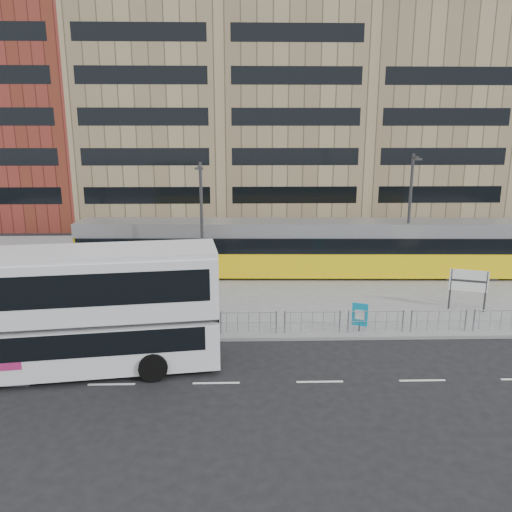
{
  "coord_description": "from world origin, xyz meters",
  "views": [
    {
      "loc": [
        -0.92,
        -21.45,
        9.33
      ],
      "look_at": [
        -0.21,
        6.0,
        2.56
      ],
      "focal_mm": 35.0,
      "sensor_mm": 36.0,
      "label": 1
    }
  ],
  "objects_px": {
    "pedestrian": "(209,295)",
    "traffic_light_west": "(191,294)",
    "station_sign": "(469,283)",
    "double_decker_bus": "(58,308)",
    "tram": "(315,248)",
    "lamp_post_east": "(410,212)",
    "lamp_post_west": "(202,224)",
    "ad_panel": "(360,315)"
  },
  "relations": [
    {
      "from": "pedestrian",
      "to": "traffic_light_west",
      "type": "distance_m",
      "value": 3.61
    },
    {
      "from": "tram",
      "to": "pedestrian",
      "type": "height_order",
      "value": "tram"
    },
    {
      "from": "station_sign",
      "to": "lamp_post_west",
      "type": "distance_m",
      "value": 14.82
    },
    {
      "from": "tram",
      "to": "lamp_post_east",
      "type": "height_order",
      "value": "lamp_post_east"
    },
    {
      "from": "ad_panel",
      "to": "traffic_light_west",
      "type": "xyz_separation_m",
      "value": [
        -7.91,
        -0.14,
        1.16
      ]
    },
    {
      "from": "pedestrian",
      "to": "lamp_post_west",
      "type": "bearing_deg",
      "value": 22.76
    },
    {
      "from": "tram",
      "to": "ad_panel",
      "type": "distance_m",
      "value": 9.86
    },
    {
      "from": "pedestrian",
      "to": "lamp_post_east",
      "type": "relative_size",
      "value": 0.21
    },
    {
      "from": "traffic_light_west",
      "to": "lamp_post_east",
      "type": "distance_m",
      "value": 15.77
    },
    {
      "from": "tram",
      "to": "double_decker_bus",
      "type": "bearing_deg",
      "value": -130.43
    },
    {
      "from": "lamp_post_west",
      "to": "lamp_post_east",
      "type": "bearing_deg",
      "value": 11.92
    },
    {
      "from": "station_sign",
      "to": "ad_panel",
      "type": "height_order",
      "value": "station_sign"
    },
    {
      "from": "station_sign",
      "to": "traffic_light_west",
      "type": "relative_size",
      "value": 0.72
    },
    {
      "from": "ad_panel",
      "to": "pedestrian",
      "type": "distance_m",
      "value": 8.01
    },
    {
      "from": "station_sign",
      "to": "ad_panel",
      "type": "xyz_separation_m",
      "value": [
        -6.36,
        -2.73,
        -0.72
      ]
    },
    {
      "from": "double_decker_bus",
      "to": "station_sign",
      "type": "xyz_separation_m",
      "value": [
        19.13,
        6.17,
        -1.0
      ]
    },
    {
      "from": "double_decker_bus",
      "to": "station_sign",
      "type": "bearing_deg",
      "value": 10.25
    },
    {
      "from": "station_sign",
      "to": "pedestrian",
      "type": "xyz_separation_m",
      "value": [
        -13.68,
        0.49,
        -0.72
      ]
    },
    {
      "from": "double_decker_bus",
      "to": "tram",
      "type": "distance_m",
      "value": 17.85
    },
    {
      "from": "tram",
      "to": "traffic_light_west",
      "type": "bearing_deg",
      "value": -123.9
    },
    {
      "from": "double_decker_bus",
      "to": "ad_panel",
      "type": "distance_m",
      "value": 13.34
    },
    {
      "from": "double_decker_bus",
      "to": "traffic_light_west",
      "type": "xyz_separation_m",
      "value": [
        4.86,
        3.29,
        -0.56
      ]
    },
    {
      "from": "traffic_light_west",
      "to": "lamp_post_west",
      "type": "height_order",
      "value": "lamp_post_west"
    },
    {
      "from": "station_sign",
      "to": "traffic_light_west",
      "type": "height_order",
      "value": "traffic_light_west"
    },
    {
      "from": "tram",
      "to": "lamp_post_west",
      "type": "xyz_separation_m",
      "value": [
        -7.07,
        -3.82,
        2.36
      ]
    },
    {
      "from": "station_sign",
      "to": "lamp_post_west",
      "type": "bearing_deg",
      "value": -174.41
    },
    {
      "from": "double_decker_bus",
      "to": "pedestrian",
      "type": "relative_size",
      "value": 7.73
    },
    {
      "from": "tram",
      "to": "lamp_post_east",
      "type": "bearing_deg",
      "value": -9.25
    },
    {
      "from": "pedestrian",
      "to": "lamp_post_east",
      "type": "bearing_deg",
      "value": -54.44
    },
    {
      "from": "pedestrian",
      "to": "lamp_post_west",
      "type": "xyz_separation_m",
      "value": [
        -0.53,
        2.73,
        3.36
      ]
    },
    {
      "from": "tram",
      "to": "pedestrian",
      "type": "xyz_separation_m",
      "value": [
        -6.53,
        -6.55,
        -1.01
      ]
    },
    {
      "from": "double_decker_bus",
      "to": "lamp_post_east",
      "type": "relative_size",
      "value": 1.59
    },
    {
      "from": "double_decker_bus",
      "to": "station_sign",
      "type": "height_order",
      "value": "double_decker_bus"
    },
    {
      "from": "traffic_light_west",
      "to": "station_sign",
      "type": "bearing_deg",
      "value": 15.65
    },
    {
      "from": "traffic_light_west",
      "to": "tram",
      "type": "bearing_deg",
      "value": 58.59
    },
    {
      "from": "ad_panel",
      "to": "traffic_light_west",
      "type": "bearing_deg",
      "value": -155.84
    },
    {
      "from": "tram",
      "to": "traffic_light_west",
      "type": "relative_size",
      "value": 10.0
    },
    {
      "from": "double_decker_bus",
      "to": "lamp_post_east",
      "type": "height_order",
      "value": "lamp_post_east"
    },
    {
      "from": "pedestrian",
      "to": "lamp_post_west",
      "type": "relative_size",
      "value": 0.21
    },
    {
      "from": "lamp_post_west",
      "to": "station_sign",
      "type": "bearing_deg",
      "value": -12.77
    },
    {
      "from": "double_decker_bus",
      "to": "ad_panel",
      "type": "height_order",
      "value": "double_decker_bus"
    },
    {
      "from": "traffic_light_west",
      "to": "lamp_post_west",
      "type": "xyz_separation_m",
      "value": [
        0.05,
        6.1,
        2.21
      ]
    }
  ]
}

